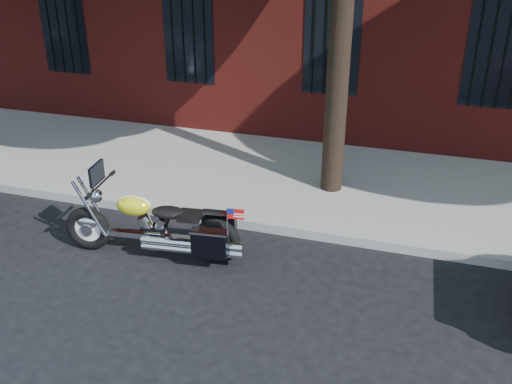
% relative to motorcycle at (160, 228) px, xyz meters
% --- Properties ---
extents(ground, '(120.00, 120.00, 0.00)m').
position_rel_motorcycle_xyz_m(ground, '(1.43, -0.21, -0.46)').
color(ground, black).
rests_on(ground, ground).
extents(curb, '(40.00, 0.16, 0.15)m').
position_rel_motorcycle_xyz_m(curb, '(1.43, 1.17, -0.39)').
color(curb, gray).
rests_on(curb, ground).
extents(sidewalk, '(40.00, 3.60, 0.15)m').
position_rel_motorcycle_xyz_m(sidewalk, '(1.43, 3.05, -0.39)').
color(sidewalk, gray).
rests_on(sidewalk, ground).
extents(motorcycle, '(2.72, 0.93, 1.36)m').
position_rel_motorcycle_xyz_m(motorcycle, '(0.00, 0.00, 0.00)').
color(motorcycle, black).
rests_on(motorcycle, ground).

